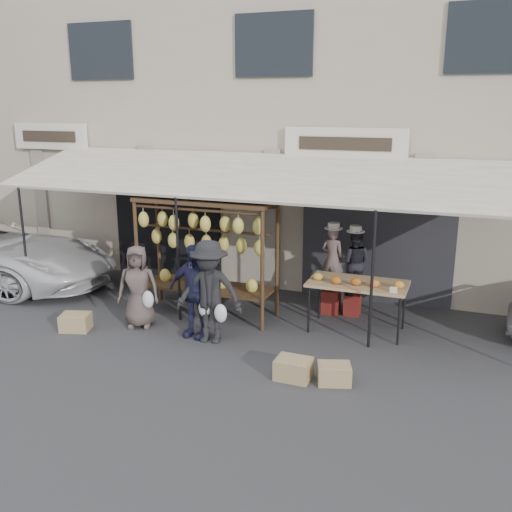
{
  "coord_description": "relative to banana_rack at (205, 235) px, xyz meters",
  "views": [
    {
      "loc": [
        3.83,
        -7.67,
        3.91
      ],
      "look_at": [
        0.42,
        1.4,
        1.3
      ],
      "focal_mm": 40.0,
      "sensor_mm": 36.0,
      "label": 1
    }
  ],
  "objects": [
    {
      "name": "ground_plane",
      "position": [
        0.64,
        -1.54,
        -1.57
      ],
      "size": [
        90.0,
        90.0,
        0.0
      ],
      "primitive_type": "plane",
      "color": "#2D2D30"
    },
    {
      "name": "shophouse",
      "position": [
        0.64,
        4.95,
        2.08
      ],
      "size": [
        24.0,
        6.15,
        7.3
      ],
      "color": "#B4A790",
      "rests_on": "ground_plane"
    },
    {
      "name": "awning",
      "position": [
        0.65,
        0.74,
        1.0
      ],
      "size": [
        10.0,
        2.35,
        2.92
      ],
      "color": "silver",
      "rests_on": "ground_plane"
    },
    {
      "name": "banana_rack",
      "position": [
        0.0,
        0.0,
        0.0
      ],
      "size": [
        2.6,
        0.9,
        2.24
      ],
      "color": "#472E1A",
      "rests_on": "ground_plane"
    },
    {
      "name": "produce_table",
      "position": [
        2.81,
        0.2,
        -0.7
      ],
      "size": [
        1.7,
        0.9,
        1.04
      ],
      "color": "tan",
      "rests_on": "ground_plane"
    },
    {
      "name": "vendor_left",
      "position": [
        2.18,
        0.96,
        -0.5
      ],
      "size": [
        0.5,
        0.38,
        1.24
      ],
      "primitive_type": "imported",
      "rotation": [
        0.0,
        0.0,
        2.94
      ],
      "color": "#6B5957",
      "rests_on": "stool_left"
    },
    {
      "name": "vendor_right",
      "position": [
        2.58,
        1.0,
        -0.54
      ],
      "size": [
        0.65,
        0.53,
        1.25
      ],
      "primitive_type": "imported",
      "rotation": [
        0.0,
        0.0,
        3.24
      ],
      "color": "black",
      "rests_on": "stool_right"
    },
    {
      "name": "customer_left",
      "position": [
        -0.9,
        -0.92,
        -0.82
      ],
      "size": [
        0.85,
        0.69,
        1.5
      ],
      "primitive_type": "imported",
      "rotation": [
        0.0,
        0.0,
        0.34
      ],
      "color": "#50433F",
      "rests_on": "ground_plane"
    },
    {
      "name": "customer_mid",
      "position": [
        0.24,
        -0.98,
        -0.75
      ],
      "size": [
        0.99,
        0.47,
        1.64
      ],
      "primitive_type": "imported",
      "rotation": [
        0.0,
        0.0,
        -0.07
      ],
      "color": "#20213F",
      "rests_on": "ground_plane"
    },
    {
      "name": "customer_right",
      "position": [
        0.59,
        -1.1,
        -0.69
      ],
      "size": [
        1.2,
        0.78,
        1.76
      ],
      "primitive_type": "imported",
      "rotation": [
        0.0,
        0.0,
        0.11
      ],
      "color": "black",
      "rests_on": "ground_plane"
    },
    {
      "name": "stool_left",
      "position": [
        2.18,
        0.96,
        -1.34
      ],
      "size": [
        0.33,
        0.33,
        0.45
      ],
      "primitive_type": "cube",
      "rotation": [
        0.0,
        0.0,
        0.02
      ],
      "color": "maroon",
      "rests_on": "ground_plane"
    },
    {
      "name": "stool_right",
      "position": [
        2.58,
        1.0,
        -1.37
      ],
      "size": [
        0.34,
        0.34,
        0.41
      ],
      "primitive_type": "cube",
      "rotation": [
        0.0,
        0.0,
        0.18
      ],
      "color": "maroon",
      "rests_on": "ground_plane"
    },
    {
      "name": "crate_near_a",
      "position": [
        2.3,
        -1.9,
        -1.41
      ],
      "size": [
        0.52,
        0.4,
        0.31
      ],
      "primitive_type": "cube",
      "rotation": [
        0.0,
        0.0,
        -0.02
      ],
      "color": "tan",
      "rests_on": "ground_plane"
    },
    {
      "name": "crate_near_b",
      "position": [
        2.89,
        -1.82,
        -1.43
      ],
      "size": [
        0.56,
        0.48,
        0.28
      ],
      "primitive_type": "cube",
      "rotation": [
        0.0,
        0.0,
        0.32
      ],
      "color": "tan",
      "rests_on": "ground_plane"
    },
    {
      "name": "crate_far",
      "position": [
        -1.86,
        -1.5,
        -1.42
      ],
      "size": [
        0.59,
        0.51,
        0.3
      ],
      "primitive_type": "cube",
      "rotation": [
        0.0,
        0.0,
        0.3
      ],
      "color": "tan",
      "rests_on": "ground_plane"
    }
  ]
}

